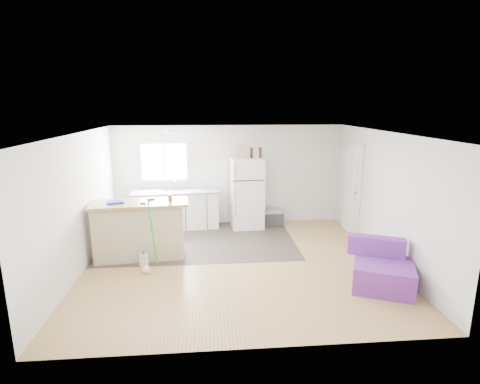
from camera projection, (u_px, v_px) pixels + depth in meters
name	position (u px, v px, depth m)	size (l,w,h in m)	color
room	(237.00, 201.00, 6.67)	(5.51, 5.01, 2.41)	olive
vinyl_zone	(200.00, 241.00, 8.09)	(4.05, 2.50, 0.00)	#38312A
window	(164.00, 162.00, 8.87)	(1.18, 0.06, 0.98)	white
interior_door	(352.00, 189.00, 8.44)	(0.11, 0.92, 2.10)	white
ceiling_fixture	(173.00, 131.00, 7.47)	(0.30, 0.30, 0.07)	white
kitchen_cabinets	(176.00, 209.00, 8.85)	(2.08, 0.81, 1.19)	white
peninsula	(140.00, 230.00, 7.10)	(1.84, 0.84, 1.10)	tan
refrigerator	(247.00, 193.00, 8.86)	(0.77, 0.74, 1.67)	white
cooler	(273.00, 217.00, 9.14)	(0.51, 0.35, 0.38)	#323134
purple_seat	(382.00, 271.00, 6.01)	(1.17, 1.17, 0.75)	#732E98
cleaner_jug	(144.00, 260.00, 6.80)	(0.16, 0.14, 0.29)	silver
mop	(148.00, 260.00, 6.53)	(0.24, 0.37, 1.33)	green
red_cup	(170.00, 198.00, 7.05)	(0.08, 0.08, 0.12)	red
blue_tray	(115.00, 202.00, 6.90)	(0.30, 0.22, 0.04)	#1220AC
tool_a	(151.00, 199.00, 7.12)	(0.14, 0.05, 0.03)	black
tool_b	(143.00, 203.00, 6.83)	(0.10, 0.04, 0.03)	black
cardboard_box	(241.00, 152.00, 8.56)	(0.20, 0.10, 0.30)	#A4835D
bottle_left	(251.00, 153.00, 8.57)	(0.07, 0.07, 0.25)	#37180A
bottle_right	(260.00, 152.00, 8.64)	(0.07, 0.07, 0.25)	#37180A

